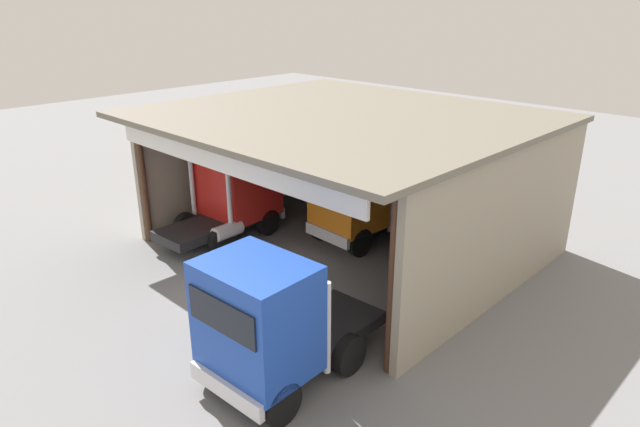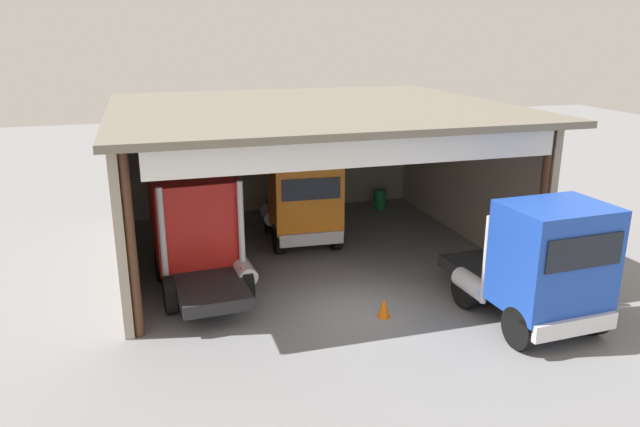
{
  "view_description": "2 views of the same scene",
  "coord_description": "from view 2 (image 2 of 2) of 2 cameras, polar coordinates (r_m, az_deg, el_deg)",
  "views": [
    {
      "loc": [
        13.11,
        -9.74,
        9.09
      ],
      "look_at": [
        0.0,
        3.73,
        1.77
      ],
      "focal_mm": 31.38,
      "sensor_mm": 36.0,
      "label": 1
    },
    {
      "loc": [
        -5.44,
        -14.62,
        7.61
      ],
      "look_at": [
        0.0,
        3.73,
        1.77
      ],
      "focal_mm": 33.6,
      "sensor_mm": 36.0,
      "label": 2
    }
  ],
  "objects": [
    {
      "name": "truck_red_center_right_bay",
      "position": [
        18.59,
        -11.56,
        -1.5
      ],
      "size": [
        2.84,
        5.18,
        3.53
      ],
      "rotation": [
        0.0,
        0.0,
        0.06
      ],
      "color": "red",
      "rests_on": "ground"
    },
    {
      "name": "oil_drum",
      "position": [
        26.8,
        5.72,
        1.36
      ],
      "size": [
        0.58,
        0.58,
        0.87
      ],
      "primitive_type": "cylinder",
      "color": "#197233",
      "rests_on": "ground"
    },
    {
      "name": "truck_blue_yard_outside",
      "position": [
        16.65,
        20.3,
        -4.59
      ],
      "size": [
        2.88,
        5.14,
        3.51
      ],
      "rotation": [
        0.0,
        0.0,
        3.19
      ],
      "color": "#1E47B7",
      "rests_on": "ground"
    },
    {
      "name": "ground_plane",
      "position": [
        17.36,
        3.55,
        -9.08
      ],
      "size": [
        80.0,
        80.0,
        0.0
      ],
      "primitive_type": "plane",
      "color": "slate",
      "rests_on": "ground"
    },
    {
      "name": "traffic_cone",
      "position": [
        16.86,
        6.1,
        -8.91
      ],
      "size": [
        0.36,
        0.36,
        0.56
      ],
      "primitive_type": "cone",
      "color": "orange",
      "rests_on": "ground"
    },
    {
      "name": "truck_orange_left_bay",
      "position": [
        21.83,
        -1.69,
        1.27
      ],
      "size": [
        2.63,
        4.89,
        3.29
      ],
      "rotation": [
        0.0,
        0.0,
        3.08
      ],
      "color": "orange",
      "rests_on": "ground"
    },
    {
      "name": "tool_cart",
      "position": [
        26.06,
        1.2,
        1.13
      ],
      "size": [
        0.9,
        0.6,
        1.0
      ],
      "primitive_type": "cube",
      "color": "#1E59A5",
      "rests_on": "ground"
    },
    {
      "name": "workshop_shed",
      "position": [
        21.76,
        -1.76,
        6.5
      ],
      "size": [
        13.03,
        11.85,
        5.26
      ],
      "color": "#9E937F",
      "rests_on": "ground"
    }
  ]
}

